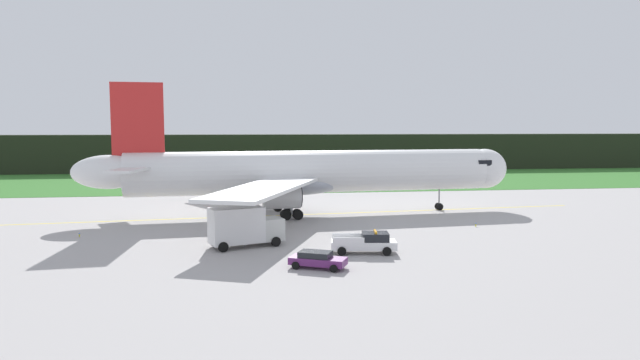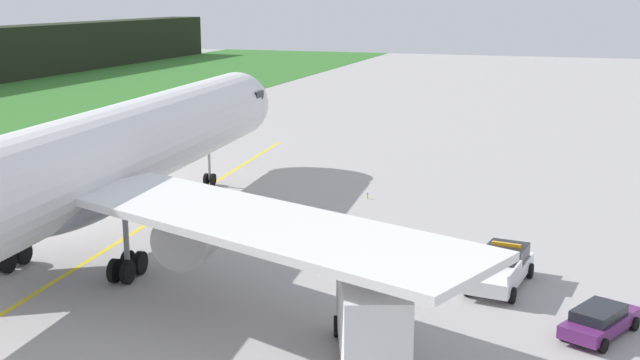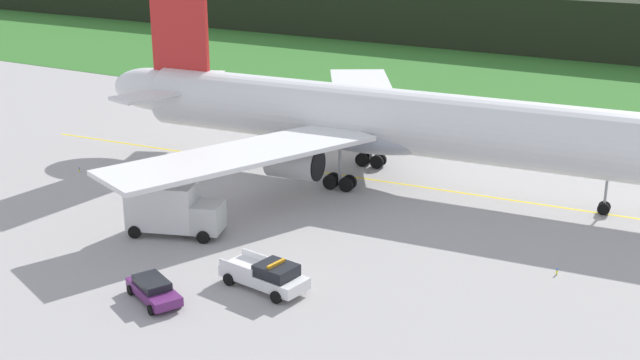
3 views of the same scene
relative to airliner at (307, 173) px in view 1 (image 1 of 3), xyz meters
name	(u,v)px [view 1 (image 1 of 3)]	position (x,y,z in m)	size (l,w,h in m)	color
ground	(287,227)	(-3.05, -8.01, -5.13)	(320.00, 320.00, 0.00)	#A39F9E
grass_verge	(267,181)	(-3.05, 43.08, -5.11)	(320.00, 43.12, 0.04)	#306C27
distant_tree_line	(263,153)	(-3.05, 67.53, -0.76)	(288.00, 7.22, 8.76)	black
taxiway_centerline_main	(313,214)	(0.75, 0.06, -5.13)	(70.52, 0.30, 0.01)	yellow
airliner	(307,173)	(0.00, 0.00, 0.00)	(53.80, 44.36, 15.78)	white
ops_pickup_truck	(366,243)	(2.74, -21.47, -4.23)	(5.80, 2.97, 1.94)	white
catering_truck	(244,226)	(-7.66, -17.63, -3.24)	(6.99, 4.50, 3.79)	#BABCB8
staff_car	(317,259)	(-2.08, -26.00, -4.43)	(4.62, 3.38, 1.30)	#5C2262
taxiway_edge_light_east	(476,225)	(17.20, -10.81, -4.90)	(0.12, 0.12, 0.43)	yellow
taxiway_edge_light_west	(79,235)	(-23.71, -10.81, -4.93)	(0.12, 0.12, 0.38)	yellow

